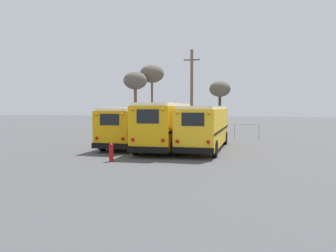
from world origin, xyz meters
TOP-DOWN VIEW (x-y plane):
  - ground_plane at (0.00, 0.00)m, footprint 160.00×160.00m
  - school_bus_0 at (-2.88, 0.70)m, footprint 2.67×10.68m
  - school_bus_1 at (0.00, -1.10)m, footprint 2.86×10.01m
  - school_bus_2 at (2.88, -0.81)m, footprint 2.68×9.94m
  - utility_pole at (-0.31, 11.72)m, footprint 1.80×0.33m
  - bare_tree_0 at (2.37, 16.65)m, footprint 2.61×2.61m
  - bare_tree_1 at (-7.77, 14.00)m, footprint 2.92×2.92m
  - bare_tree_2 at (-6.33, 16.34)m, footprint 3.10×3.10m
  - fence_line at (0.00, 7.91)m, footprint 13.83×0.06m
  - fire_hydrant at (-1.57, -7.38)m, footprint 0.24×0.24m

SIDE VIEW (x-z plane):
  - ground_plane at x=0.00m, z-range 0.00..0.00m
  - fire_hydrant at x=-1.57m, z-range 0.00..1.04m
  - fence_line at x=0.00m, z-range 0.26..1.68m
  - school_bus_0 at x=-2.88m, z-range 0.14..3.16m
  - school_bus_2 at x=2.88m, z-range 0.15..3.31m
  - school_bus_1 at x=0.00m, z-range 0.15..3.51m
  - utility_pole at x=-0.31m, z-range 0.12..9.53m
  - bare_tree_0 at x=2.37m, z-range 2.04..8.32m
  - bare_tree_1 at x=-7.77m, z-range 2.46..9.88m
  - bare_tree_2 at x=-6.33m, z-range 3.00..11.50m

